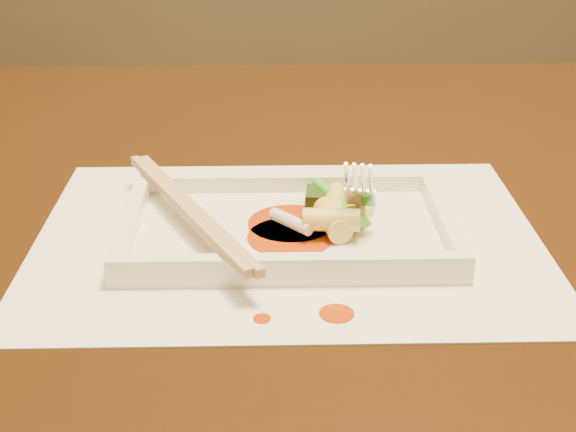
{
  "coord_description": "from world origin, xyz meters",
  "views": [
    {
      "loc": [
        -0.1,
        -0.65,
        1.04
      ],
      "look_at": [
        -0.09,
        -0.08,
        0.77
      ],
      "focal_mm": 50.0,
      "sensor_mm": 36.0,
      "label": 1
    }
  ],
  "objects_px": {
    "placemat": "(288,237)",
    "plate_base": "(288,232)",
    "table": "(379,294)",
    "chopstick_a": "(183,208)",
    "fork": "(378,131)"
  },
  "relations": [
    {
      "from": "chopstick_a",
      "to": "placemat",
      "type": "bearing_deg",
      "value": 0.0
    },
    {
      "from": "chopstick_a",
      "to": "fork",
      "type": "bearing_deg",
      "value": 6.75
    },
    {
      "from": "chopstick_a",
      "to": "fork",
      "type": "distance_m",
      "value": 0.16
    },
    {
      "from": "table",
      "to": "fork",
      "type": "height_order",
      "value": "fork"
    },
    {
      "from": "chopstick_a",
      "to": "table",
      "type": "bearing_deg",
      "value": 25.06
    },
    {
      "from": "placemat",
      "to": "plate_base",
      "type": "bearing_deg",
      "value": 0.0
    },
    {
      "from": "placemat",
      "to": "chopstick_a",
      "type": "bearing_deg",
      "value": 180.0
    },
    {
      "from": "plate_base",
      "to": "fork",
      "type": "relative_size",
      "value": 1.86
    },
    {
      "from": "chopstick_a",
      "to": "plate_base",
      "type": "bearing_deg",
      "value": 0.0
    },
    {
      "from": "chopstick_a",
      "to": "fork",
      "type": "xyz_separation_m",
      "value": [
        0.15,
        0.02,
        0.06
      ]
    },
    {
      "from": "placemat",
      "to": "plate_base",
      "type": "distance_m",
      "value": 0.0
    },
    {
      "from": "plate_base",
      "to": "fork",
      "type": "height_order",
      "value": "fork"
    },
    {
      "from": "placemat",
      "to": "plate_base",
      "type": "height_order",
      "value": "plate_base"
    },
    {
      "from": "table",
      "to": "placemat",
      "type": "distance_m",
      "value": 0.16
    },
    {
      "from": "placemat",
      "to": "table",
      "type": "bearing_deg",
      "value": 42.08
    }
  ]
}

